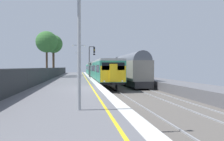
# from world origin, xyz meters

# --- Properties ---
(ground) EXTENTS (17.40, 110.00, 1.21)m
(ground) POSITION_xyz_m (2.64, 0.00, -0.61)
(ground) COLOR slate
(commuter_train_at_platform) EXTENTS (2.83, 42.61, 3.81)m
(commuter_train_at_platform) POSITION_xyz_m (2.10, 25.38, 1.27)
(commuter_train_at_platform) COLOR #2D846B
(commuter_train_at_platform) RESTS_ON ground
(freight_train_adjacent_track) EXTENTS (2.60, 28.67, 4.67)m
(freight_train_adjacent_track) POSITION_xyz_m (6.10, 20.64, 1.55)
(freight_train_adjacent_track) COLOR #232326
(freight_train_adjacent_track) RESTS_ON ground
(signal_gantry) EXTENTS (1.10, 0.24, 5.31)m
(signal_gantry) POSITION_xyz_m (0.61, 19.41, 3.30)
(signal_gantry) COLOR #47474C
(signal_gantry) RESTS_ON ground
(speed_limit_sign) EXTENTS (0.59, 0.08, 2.52)m
(speed_limit_sign) POSITION_xyz_m (0.25, 14.45, 1.62)
(speed_limit_sign) COLOR #59595B
(speed_limit_sign) RESTS_ON ground
(platform_lamp_near) EXTENTS (2.00, 0.20, 5.60)m
(platform_lamp_near) POSITION_xyz_m (-1.44, -8.95, 3.31)
(platform_lamp_near) COLOR #93999E
(platform_lamp_near) RESTS_ON ground
(platform_lamp_mid) EXTENTS (2.00, 0.20, 5.13)m
(platform_lamp_mid) POSITION_xyz_m (-1.44, 15.00, 3.06)
(platform_lamp_mid) COLOR #93999E
(platform_lamp_mid) RESTS_ON ground
(platform_lamp_far) EXTENTS (2.00, 0.20, 5.59)m
(platform_lamp_far) POSITION_xyz_m (-1.44, 38.95, 3.30)
(platform_lamp_far) COLOR #93999E
(platform_lamp_far) RESTS_ON ground
(platform_back_fence) EXTENTS (0.07, 99.00, 1.65)m
(platform_back_fence) POSITION_xyz_m (-5.45, 0.00, 0.86)
(platform_back_fence) COLOR #282B2D
(platform_back_fence) RESTS_ON ground
(background_tree_left) EXTENTS (3.58, 3.58, 8.15)m
(background_tree_left) POSITION_xyz_m (-6.46, 26.30, 6.20)
(background_tree_left) COLOR #473323
(background_tree_left) RESTS_ON ground
(background_tree_centre) EXTENTS (3.71, 3.71, 7.97)m
(background_tree_centre) POSITION_xyz_m (-6.84, 20.73, 6.00)
(background_tree_centre) COLOR #473323
(background_tree_centre) RESTS_ON ground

